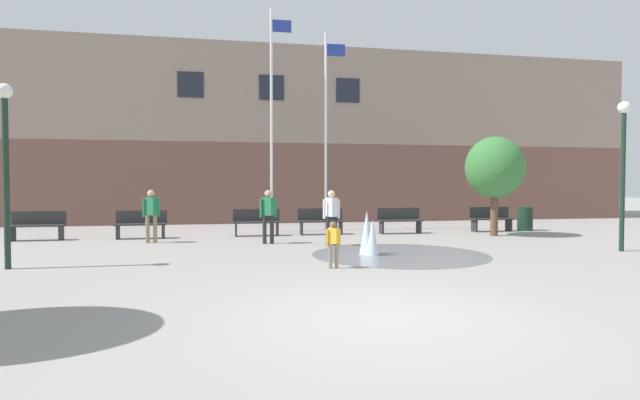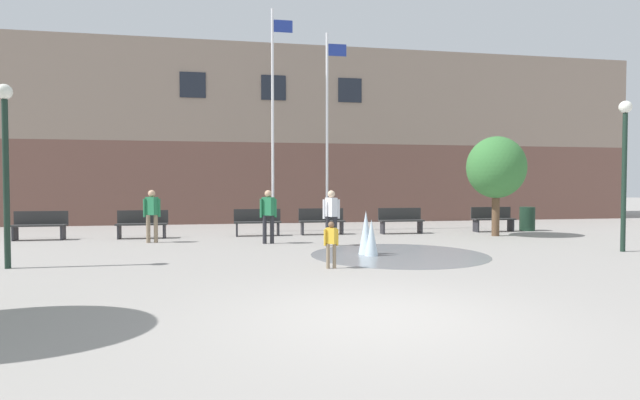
{
  "view_description": "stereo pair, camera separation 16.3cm",
  "coord_description": "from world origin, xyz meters",
  "px_view_note": "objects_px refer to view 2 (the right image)",
  "views": [
    {
      "loc": [
        -2.12,
        -6.35,
        1.78
      ],
      "look_at": [
        0.66,
        8.05,
        1.3
      ],
      "focal_mm": 28.0,
      "sensor_mm": 36.0,
      "label": 1
    },
    {
      "loc": [
        -1.96,
        -6.38,
        1.78
      ],
      "look_at": [
        0.66,
        8.05,
        1.3
      ],
      "focal_mm": 28.0,
      "sensor_mm": 36.0,
      "label": 2
    }
  ],
  "objects_px": {
    "teen_by_trashcan": "(331,213)",
    "flagpole_right": "(328,126)",
    "park_bench_left_of_flagpoles": "(142,224)",
    "park_bench_under_left_flagpole": "(257,222)",
    "lamp_post_left_lane": "(5,148)",
    "street_tree_near_building": "(496,168)",
    "park_bench_near_trashcan": "(401,220)",
    "child_running": "(331,241)",
    "trash_can": "(527,219)",
    "park_bench_far_right": "(493,219)",
    "adult_watching": "(268,212)",
    "lamp_post_right_lane": "(625,153)",
    "flagpole_left": "(273,114)",
    "adult_near_bench": "(152,212)",
    "park_bench_under_right_flagpole": "(322,221)",
    "park_bench_far_left": "(40,225)"
  },
  "relations": [
    {
      "from": "park_bench_under_left_flagpole",
      "to": "teen_by_trashcan",
      "type": "relative_size",
      "value": 1.01
    },
    {
      "from": "street_tree_near_building",
      "to": "park_bench_near_trashcan",
      "type": "bearing_deg",
      "value": 154.47
    },
    {
      "from": "lamp_post_right_lane",
      "to": "adult_watching",
      "type": "bearing_deg",
      "value": 159.24
    },
    {
      "from": "street_tree_near_building",
      "to": "child_running",
      "type": "bearing_deg",
      "value": -141.66
    },
    {
      "from": "child_running",
      "to": "lamp_post_right_lane",
      "type": "distance_m",
      "value": 8.37
    },
    {
      "from": "park_bench_under_right_flagpole",
      "to": "lamp_post_left_lane",
      "type": "relative_size",
      "value": 0.42
    },
    {
      "from": "flagpole_right",
      "to": "street_tree_near_building",
      "type": "bearing_deg",
      "value": -30.2
    },
    {
      "from": "adult_watching",
      "to": "street_tree_near_building",
      "type": "height_order",
      "value": "street_tree_near_building"
    },
    {
      "from": "flagpole_right",
      "to": "park_bench_under_left_flagpole",
      "type": "bearing_deg",
      "value": -151.2
    },
    {
      "from": "park_bench_under_left_flagpole",
      "to": "flagpole_left",
      "type": "distance_m",
      "value": 4.24
    },
    {
      "from": "child_running",
      "to": "street_tree_near_building",
      "type": "height_order",
      "value": "street_tree_near_building"
    },
    {
      "from": "lamp_post_right_lane",
      "to": "flagpole_left",
      "type": "bearing_deg",
      "value": 139.53
    },
    {
      "from": "flagpole_left",
      "to": "lamp_post_right_lane",
      "type": "distance_m",
      "value": 11.34
    },
    {
      "from": "flagpole_left",
      "to": "park_bench_left_of_flagpoles",
      "type": "bearing_deg",
      "value": -159.46
    },
    {
      "from": "park_bench_under_left_flagpole",
      "to": "adult_watching",
      "type": "bearing_deg",
      "value": -85.31
    },
    {
      "from": "park_bench_under_right_flagpole",
      "to": "teen_by_trashcan",
      "type": "xyz_separation_m",
      "value": [
        -0.32,
        -3.23,
        0.45
      ]
    },
    {
      "from": "park_bench_far_left",
      "to": "park_bench_near_trashcan",
      "type": "bearing_deg",
      "value": -0.33
    },
    {
      "from": "park_bench_left_of_flagpoles",
      "to": "street_tree_near_building",
      "type": "bearing_deg",
      "value": -6.73
    },
    {
      "from": "park_bench_far_left",
      "to": "park_bench_under_right_flagpole",
      "type": "xyz_separation_m",
      "value": [
        9.09,
        0.13,
        0.0
      ]
    },
    {
      "from": "teen_by_trashcan",
      "to": "flagpole_right",
      "type": "bearing_deg",
      "value": 146.76
    },
    {
      "from": "park_bench_under_left_flagpole",
      "to": "flagpole_right",
      "type": "distance_m",
      "value": 4.7
    },
    {
      "from": "park_bench_left_of_flagpoles",
      "to": "flagpole_left",
      "type": "relative_size",
      "value": 0.19
    },
    {
      "from": "park_bench_under_right_flagpole",
      "to": "street_tree_near_building",
      "type": "relative_size",
      "value": 0.47
    },
    {
      "from": "trash_can",
      "to": "lamp_post_right_lane",
      "type": "bearing_deg",
      "value": -99.47
    },
    {
      "from": "adult_watching",
      "to": "park_bench_under_right_flagpole",
      "type": "bearing_deg",
      "value": 89.22
    },
    {
      "from": "adult_near_bench",
      "to": "lamp_post_left_lane",
      "type": "xyz_separation_m",
      "value": [
        -2.28,
        -4.25,
        1.59
      ]
    },
    {
      "from": "park_bench_far_left",
      "to": "lamp_post_right_lane",
      "type": "height_order",
      "value": "lamp_post_right_lane"
    },
    {
      "from": "lamp_post_left_lane",
      "to": "lamp_post_right_lane",
      "type": "relative_size",
      "value": 0.98
    },
    {
      "from": "park_bench_near_trashcan",
      "to": "flagpole_right",
      "type": "bearing_deg",
      "value": 144.57
    },
    {
      "from": "park_bench_left_of_flagpoles",
      "to": "adult_watching",
      "type": "bearing_deg",
      "value": -29.06
    },
    {
      "from": "lamp_post_left_lane",
      "to": "park_bench_far_right",
      "type": "bearing_deg",
      "value": 21.71
    },
    {
      "from": "teen_by_trashcan",
      "to": "lamp_post_left_lane",
      "type": "relative_size",
      "value": 0.41
    },
    {
      "from": "park_bench_under_left_flagpole",
      "to": "trash_can",
      "type": "relative_size",
      "value": 1.78
    },
    {
      "from": "trash_can",
      "to": "flagpole_right",
      "type": "bearing_deg",
      "value": 168.45
    },
    {
      "from": "child_running",
      "to": "adult_near_bench",
      "type": "bearing_deg",
      "value": 170.36
    },
    {
      "from": "park_bench_near_trashcan",
      "to": "park_bench_far_right",
      "type": "bearing_deg",
      "value": 1.48
    },
    {
      "from": "park_bench_near_trashcan",
      "to": "trash_can",
      "type": "distance_m",
      "value": 5.07
    },
    {
      "from": "lamp_post_right_lane",
      "to": "street_tree_near_building",
      "type": "distance_m",
      "value": 4.4
    },
    {
      "from": "park_bench_under_right_flagpole",
      "to": "child_running",
      "type": "distance_m",
      "value": 7.06
    },
    {
      "from": "park_bench_far_right",
      "to": "street_tree_near_building",
      "type": "xyz_separation_m",
      "value": [
        -0.72,
        -1.48,
        1.84
      ]
    },
    {
      "from": "lamp_post_left_lane",
      "to": "adult_watching",
      "type": "bearing_deg",
      "value": 30.65
    },
    {
      "from": "park_bench_near_trashcan",
      "to": "trash_can",
      "type": "xyz_separation_m",
      "value": [
        5.07,
        0.15,
        -0.03
      ]
    },
    {
      "from": "adult_near_bench",
      "to": "lamp_post_right_lane",
      "type": "bearing_deg",
      "value": -163.69
    },
    {
      "from": "adult_near_bench",
      "to": "flagpole_left",
      "type": "xyz_separation_m",
      "value": [
        3.93,
        2.98,
        3.44
      ]
    },
    {
      "from": "park_bench_far_right",
      "to": "lamp_post_left_lane",
      "type": "relative_size",
      "value": 0.42
    },
    {
      "from": "park_bench_left_of_flagpoles",
      "to": "park_bench_under_left_flagpole",
      "type": "bearing_deg",
      "value": 2.26
    },
    {
      "from": "adult_watching",
      "to": "flagpole_right",
      "type": "distance_m",
      "value": 5.53
    },
    {
      "from": "park_bench_far_right",
      "to": "adult_near_bench",
      "type": "relative_size",
      "value": 1.01
    },
    {
      "from": "trash_can",
      "to": "adult_watching",
      "type": "bearing_deg",
      "value": -166.83
    },
    {
      "from": "park_bench_under_left_flagpole",
      "to": "trash_can",
      "type": "height_order",
      "value": "park_bench_under_left_flagpole"
    }
  ]
}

